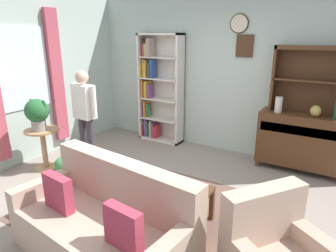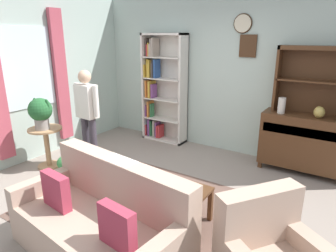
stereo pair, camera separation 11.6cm
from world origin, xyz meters
name	(u,v)px [view 2 (the right image)]	position (x,y,z in m)	size (l,w,h in m)	color
ground_plane	(154,197)	(0.00, 0.00, -0.01)	(5.40, 4.60, 0.02)	gray
wall_back	(222,74)	(0.00, 2.13, 1.41)	(5.00, 0.09, 2.80)	#ADC1B7
wall_left	(28,77)	(-2.52, 0.00, 1.40)	(0.16, 4.20, 2.80)	#ADC1B7
area_rug	(153,211)	(0.20, -0.30, 0.00)	(2.98, 2.16, 0.01)	brown
bookshelf	(161,89)	(-1.19, 1.94, 1.04)	(0.90, 0.30, 2.10)	silver
sideboard	(305,142)	(1.53, 1.86, 0.51)	(1.30, 0.45, 0.92)	#4C2D19
sideboard_hutch	(317,71)	(1.53, 1.97, 1.56)	(1.10, 0.26, 1.00)	#4C2D19
vase_tall	(282,105)	(1.14, 1.78, 1.04)	(0.11, 0.11, 0.24)	beige
vase_round	(319,112)	(1.66, 1.79, 1.01)	(0.15, 0.15, 0.17)	tan
couch_floral	(101,225)	(0.20, -1.14, 0.31)	(1.88, 1.05, 0.90)	tan
plant_stand	(47,143)	(-1.98, -0.17, 0.41)	(0.52, 0.52, 0.66)	#A87F56
potted_plant_large	(41,111)	(-1.96, -0.21, 0.94)	(0.36, 0.36, 0.49)	gray
potted_plant_small	(65,164)	(-1.52, -0.22, 0.18)	(0.22, 0.22, 0.31)	gray
person_reading	(87,112)	(-1.44, 0.25, 0.91)	(0.52, 0.22, 1.56)	#38333D
coffee_table	(173,192)	(0.49, -0.29, 0.35)	(0.80, 0.50, 0.42)	#4C2D19
book_stack	(164,183)	(0.40, -0.35, 0.46)	(0.19, 0.14, 0.08)	#3F3833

